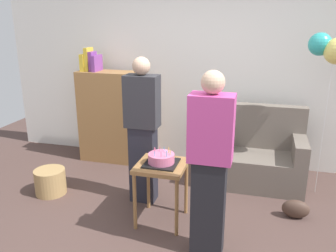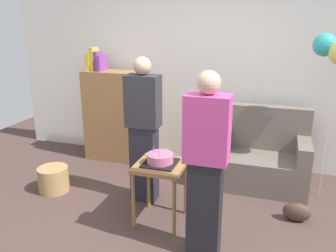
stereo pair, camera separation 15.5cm
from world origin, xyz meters
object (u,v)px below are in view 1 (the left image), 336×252
at_px(side_table, 161,173).
at_px(wicker_basket, 50,182).
at_px(handbag, 296,209).
at_px(person_holding_cake, 210,166).
at_px(balloon_bunch, 330,48).
at_px(bookshelf, 108,115).
at_px(person_blowing_candles, 143,131).
at_px(birthday_cake, 161,159).
at_px(couch, 258,157).

distance_m(side_table, wicker_basket, 1.51).
relative_size(side_table, handbag, 2.26).
distance_m(person_holding_cake, balloon_bunch, 2.02).
relative_size(bookshelf, person_blowing_candles, 0.99).
distance_m(side_table, person_holding_cake, 0.71).
bearing_deg(person_holding_cake, person_blowing_candles, -51.85).
relative_size(wicker_basket, balloon_bunch, 0.19).
distance_m(person_holding_cake, wicker_basket, 2.17).
xyz_separation_m(birthday_cake, person_holding_cake, (0.53, -0.37, 0.15)).
distance_m(couch, balloon_bunch, 1.51).
xyz_separation_m(couch, person_blowing_candles, (-1.24, -0.81, 0.49)).
bearing_deg(side_table, wicker_basket, 171.32).
bearing_deg(bookshelf, birthday_cake, -49.09).
distance_m(bookshelf, handbag, 2.79).
distance_m(bookshelf, balloon_bunch, 2.98).
bearing_deg(birthday_cake, person_holding_cake, -35.21).
distance_m(couch, bookshelf, 2.16).
distance_m(birthday_cake, balloon_bunch, 2.18).
relative_size(couch, handbag, 3.93).
height_order(bookshelf, balloon_bunch, balloon_bunch).
bearing_deg(wicker_basket, balloon_bunch, 16.57).
height_order(bookshelf, person_blowing_candles, person_blowing_candles).
height_order(side_table, wicker_basket, side_table).
xyz_separation_m(side_table, handbag, (1.34, 0.42, -0.43)).
distance_m(side_table, balloon_bunch, 2.25).
relative_size(bookshelf, person_holding_cake, 0.99).
height_order(person_blowing_candles, handbag, person_blowing_candles).
distance_m(couch, side_table, 1.52).
bearing_deg(side_table, person_blowing_candles, 130.33).
height_order(couch, birthday_cake, couch).
distance_m(bookshelf, side_table, 1.85).
xyz_separation_m(couch, person_holding_cake, (-0.39, -1.57, 0.49)).
relative_size(person_blowing_candles, handbag, 5.82).
xyz_separation_m(birthday_cake, handbag, (1.34, 0.42, -0.58)).
bearing_deg(balloon_bunch, handbag, -108.80).
xyz_separation_m(person_blowing_candles, balloon_bunch, (1.90, 0.74, 0.86)).
bearing_deg(wicker_basket, birthday_cake, -8.68).
distance_m(bookshelf, person_holding_cake, 2.49).
relative_size(bookshelf, balloon_bunch, 0.87).
xyz_separation_m(side_table, wicker_basket, (-1.44, 0.22, -0.38)).
relative_size(side_table, person_blowing_candles, 0.39).
bearing_deg(handbag, side_table, -162.60).
height_order(couch, side_table, couch).
bearing_deg(person_holding_cake, side_table, -45.59).
xyz_separation_m(person_holding_cake, wicker_basket, (-1.97, 0.59, -0.68)).
height_order(side_table, birthday_cake, birthday_cake).
bearing_deg(wicker_basket, handbag, 4.10).
bearing_deg(person_blowing_candles, birthday_cake, -47.31).
bearing_deg(person_blowing_candles, balloon_bunch, 23.67).
xyz_separation_m(handbag, balloon_bunch, (0.24, 0.70, 1.60)).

